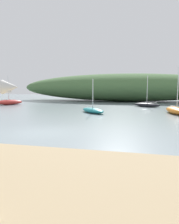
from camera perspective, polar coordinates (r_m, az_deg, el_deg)
ground_plane at (r=13.38m, az=-12.35°, el=-5.38°), size 120.00×120.00×0.00m
distant_hill at (r=42.32m, az=9.05°, el=6.57°), size 41.59×11.35×5.34m
sailboat_by_sandbar at (r=30.41m, az=15.18°, el=1.90°), size 3.88×2.58×4.31m
sailboat_inner_mooring at (r=22.74m, az=0.90°, el=0.47°), size 3.58×3.77×3.61m
sailboat_off_point at (r=23.49m, az=22.45°, el=0.40°), size 2.49×4.44×4.81m
sailboat_east_reach at (r=35.21m, az=-20.87°, el=2.48°), size 3.69×4.36×4.45m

